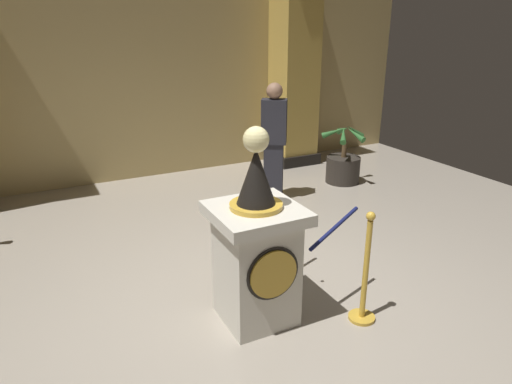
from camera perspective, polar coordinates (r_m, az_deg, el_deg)
The scene contains 9 objects.
ground_plane at distance 4.51m, azimuth 0.58°, elevation -13.79°, with size 10.49×10.49×0.00m, color #9E9384.
back_wall at distance 7.98m, azimuth -14.86°, elevation 15.26°, with size 10.49×0.16×3.85m, color tan.
pedestal_clock at distance 4.00m, azimuth 0.03°, elevation -7.23°, with size 0.74×0.74×1.76m.
stanchion_near at distance 4.24m, azimuth 13.24°, elevation -10.90°, with size 0.24×0.24×1.05m.
stanchion_far at distance 4.99m, azimuth -0.58°, elevation -5.53°, with size 0.24×0.24×1.02m.
velvet_rope at distance 4.39m, azimuth 5.91°, elevation -3.15°, with size 0.91×0.92×0.22m.
column_right at distance 8.64m, azimuth 4.75°, elevation 15.55°, with size 0.83×0.83×3.69m.
potted_palm_right at distance 7.82m, azimuth 10.70°, elevation 3.31°, with size 0.72×0.74×1.00m.
bystander_guest at distance 6.79m, azimuth 2.22°, elevation 6.57°, with size 0.42×0.38×1.73m.
Camera 1 is at (-1.73, -3.31, 2.52)m, focal length 32.45 mm.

